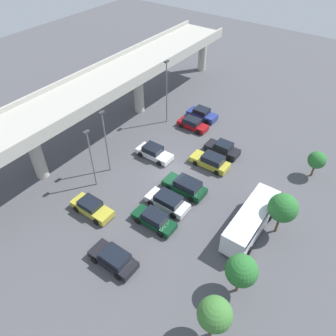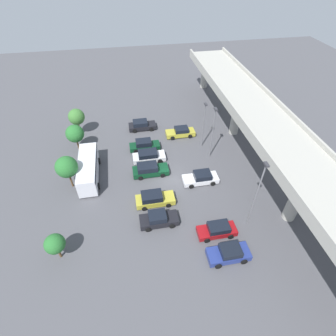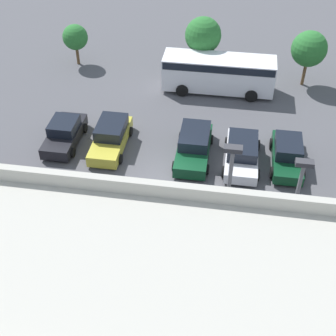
{
  "view_description": "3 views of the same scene",
  "coord_description": "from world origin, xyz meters",
  "px_view_note": "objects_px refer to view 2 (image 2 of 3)",
  "views": [
    {
      "loc": [
        -23.57,
        -16.05,
        25.96
      ],
      "look_at": [
        -1.12,
        0.07,
        1.93
      ],
      "focal_mm": 35.0,
      "sensor_mm": 36.0,
      "label": 1
    },
    {
      "loc": [
        25.3,
        -4.74,
        24.9
      ],
      "look_at": [
        -0.75,
        -0.01,
        1.22
      ],
      "focal_mm": 28.0,
      "sensor_mm": 36.0,
      "label": 2
    },
    {
      "loc": [
        -3.32,
        20.7,
        18.62
      ],
      "look_at": [
        -0.1,
        -0.1,
        0.73
      ],
      "focal_mm": 50.0,
      "sensor_mm": 36.0,
      "label": 3
    }
  ],
  "objects_px": {
    "parked_car_5": "(201,178)",
    "tree_front_centre": "(75,134)",
    "parked_car_6": "(154,199)",
    "parked_car_8": "(217,230)",
    "parked_car_1": "(181,132)",
    "lamp_post_near_aisle": "(213,130)",
    "parked_car_4": "(150,170)",
    "tree_front_left": "(76,117)",
    "shuttle_bus": "(88,168)",
    "tree_front_far_right": "(55,244)",
    "tree_front_right": "(66,167)",
    "parked_car_3": "(149,156)",
    "parked_car_9": "(229,253)",
    "parked_car_2": "(144,145)",
    "lamp_post_mid_lot": "(257,192)",
    "parked_car_7": "(158,219)",
    "lamp_post_by_overpass": "(204,122)",
    "parked_car_0": "(142,125)"
  },
  "relations": [
    {
      "from": "parked_car_5",
      "to": "tree_front_centre",
      "type": "bearing_deg",
      "value": -31.47
    },
    {
      "from": "parked_car_6",
      "to": "parked_car_8",
      "type": "xyz_separation_m",
      "value": [
        5.66,
        6.19,
        -0.06
      ]
    },
    {
      "from": "parked_car_1",
      "to": "tree_front_centre",
      "type": "distance_m",
      "value": 16.4
    },
    {
      "from": "parked_car_1",
      "to": "lamp_post_near_aisle",
      "type": "height_order",
      "value": "lamp_post_near_aisle"
    },
    {
      "from": "parked_car_4",
      "to": "tree_front_left",
      "type": "distance_m",
      "value": 15.67
    },
    {
      "from": "parked_car_4",
      "to": "tree_front_left",
      "type": "relative_size",
      "value": 1.08
    },
    {
      "from": "parked_car_1",
      "to": "tree_front_left",
      "type": "relative_size",
      "value": 1.04
    },
    {
      "from": "parked_car_6",
      "to": "shuttle_bus",
      "type": "distance_m",
      "value": 10.21
    },
    {
      "from": "parked_car_4",
      "to": "tree_front_far_right",
      "type": "relative_size",
      "value": 1.45
    },
    {
      "from": "tree_front_right",
      "to": "parked_car_3",
      "type": "bearing_deg",
      "value": 108.58
    },
    {
      "from": "parked_car_6",
      "to": "parked_car_9",
      "type": "xyz_separation_m",
      "value": [
        8.6,
        6.45,
        -0.03
      ]
    },
    {
      "from": "parked_car_2",
      "to": "lamp_post_mid_lot",
      "type": "bearing_deg",
      "value": -57.89
    },
    {
      "from": "parked_car_3",
      "to": "lamp_post_mid_lot",
      "type": "relative_size",
      "value": 0.52
    },
    {
      "from": "parked_car_1",
      "to": "tree_front_far_right",
      "type": "bearing_deg",
      "value": 48.66
    },
    {
      "from": "parked_car_7",
      "to": "shuttle_bus",
      "type": "relative_size",
      "value": 0.53
    },
    {
      "from": "parked_car_2",
      "to": "lamp_post_near_aisle",
      "type": "relative_size",
      "value": 0.57
    },
    {
      "from": "lamp_post_by_overpass",
      "to": "tree_front_right",
      "type": "bearing_deg",
      "value": -73.82
    },
    {
      "from": "parked_car_6",
      "to": "tree_front_far_right",
      "type": "height_order",
      "value": "tree_front_far_right"
    },
    {
      "from": "lamp_post_mid_lot",
      "to": "parked_car_4",
      "type": "bearing_deg",
      "value": -135.83
    },
    {
      "from": "parked_car_7",
      "to": "tree_front_centre",
      "type": "xyz_separation_m",
      "value": [
        -15.82,
        -9.99,
        2.27
      ]
    },
    {
      "from": "parked_car_0",
      "to": "parked_car_2",
      "type": "relative_size",
      "value": 0.98
    },
    {
      "from": "parked_car_6",
      "to": "tree_front_right",
      "type": "relative_size",
      "value": 1.0
    },
    {
      "from": "shuttle_bus",
      "to": "tree_front_left",
      "type": "bearing_deg",
      "value": -169.76
    },
    {
      "from": "lamp_post_near_aisle",
      "to": "lamp_post_by_overpass",
      "type": "height_order",
      "value": "lamp_post_near_aisle"
    },
    {
      "from": "parked_car_9",
      "to": "lamp_post_near_aisle",
      "type": "xyz_separation_m",
      "value": [
        -16.23,
        2.98,
        3.98
      ]
    },
    {
      "from": "tree_front_far_right",
      "to": "lamp_post_mid_lot",
      "type": "bearing_deg",
      "value": 91.51
    },
    {
      "from": "lamp_post_by_overpass",
      "to": "parked_car_3",
      "type": "bearing_deg",
      "value": -76.85
    },
    {
      "from": "tree_front_far_right",
      "to": "parked_car_1",
      "type": "bearing_deg",
      "value": 138.66
    },
    {
      "from": "parked_car_3",
      "to": "lamp_post_near_aisle",
      "type": "relative_size",
      "value": 0.59
    },
    {
      "from": "tree_front_left",
      "to": "parked_car_2",
      "type": "bearing_deg",
      "value": 59.15
    },
    {
      "from": "lamp_post_by_overpass",
      "to": "tree_front_left",
      "type": "bearing_deg",
      "value": -109.56
    },
    {
      "from": "parked_car_2",
      "to": "tree_front_centre",
      "type": "distance_m",
      "value": 10.34
    },
    {
      "from": "tree_front_right",
      "to": "parked_car_7",
      "type": "bearing_deg",
      "value": 52.41
    },
    {
      "from": "parked_car_5",
      "to": "parked_car_6",
      "type": "distance_m",
      "value": 7.14
    },
    {
      "from": "tree_front_right",
      "to": "tree_front_centre",
      "type": "bearing_deg",
      "value": 177.94
    },
    {
      "from": "parked_car_6",
      "to": "lamp_post_mid_lot",
      "type": "height_order",
      "value": "lamp_post_mid_lot"
    },
    {
      "from": "parked_car_1",
      "to": "lamp_post_mid_lot",
      "type": "xyz_separation_m",
      "value": [
        18.55,
        3.83,
        4.54
      ]
    },
    {
      "from": "parked_car_0",
      "to": "tree_front_right",
      "type": "height_order",
      "value": "tree_front_right"
    },
    {
      "from": "parked_car_8",
      "to": "parked_car_2",
      "type": "bearing_deg",
      "value": -69.88
    },
    {
      "from": "parked_car_8",
      "to": "parked_car_3",
      "type": "bearing_deg",
      "value": -67.46
    },
    {
      "from": "tree_front_far_right",
      "to": "parked_car_8",
      "type": "bearing_deg",
      "value": 89.32
    },
    {
      "from": "parked_car_1",
      "to": "tree_front_right",
      "type": "height_order",
      "value": "tree_front_right"
    },
    {
      "from": "parked_car_1",
      "to": "parked_car_6",
      "type": "xyz_separation_m",
      "value": [
        13.63,
        -6.29,
        0.05
      ]
    },
    {
      "from": "tree_front_right",
      "to": "parked_car_2",
      "type": "bearing_deg",
      "value": 121.64
    },
    {
      "from": "tree_front_right",
      "to": "parked_car_8",
      "type": "bearing_deg",
      "value": 57.41
    },
    {
      "from": "parked_car_8",
      "to": "lamp_post_near_aisle",
      "type": "xyz_separation_m",
      "value": [
        -13.29,
        3.23,
        4.01
      ]
    },
    {
      "from": "parked_car_9",
      "to": "lamp_post_near_aisle",
      "type": "height_order",
      "value": "lamp_post_near_aisle"
    },
    {
      "from": "parked_car_6",
      "to": "tree_front_centre",
      "type": "height_order",
      "value": "tree_front_centre"
    },
    {
      "from": "parked_car_4",
      "to": "lamp_post_mid_lot",
      "type": "xyz_separation_m",
      "value": [
        10.29,
        10.0,
        4.48
      ]
    },
    {
      "from": "parked_car_2",
      "to": "tree_front_centre",
      "type": "height_order",
      "value": "tree_front_centre"
    }
  ]
}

